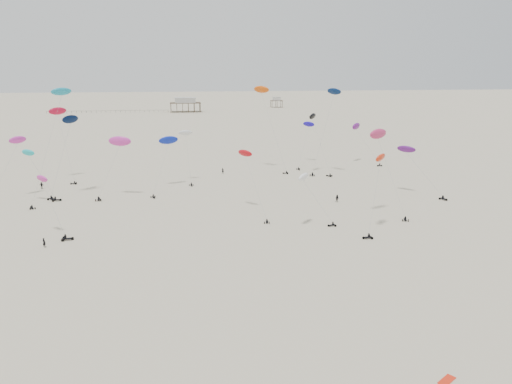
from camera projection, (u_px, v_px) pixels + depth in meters
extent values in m
plane|color=beige|center=(215.00, 143.00, 203.76)|extent=(900.00, 900.00, 0.00)
cube|color=brown|center=(185.00, 103.00, 344.71)|extent=(21.00, 13.00, 0.30)
cube|color=silver|center=(185.00, 100.00, 344.28)|extent=(14.00, 8.40, 3.20)
cube|color=#B2B2AD|center=(185.00, 98.00, 343.86)|extent=(15.00, 9.00, 0.30)
cube|color=brown|center=(277.00, 101.00, 383.84)|extent=(9.00, 7.00, 0.30)
cube|color=silver|center=(277.00, 99.00, 383.52)|extent=(5.60, 4.20, 2.40)
cube|color=#B2B2AD|center=(277.00, 97.00, 383.19)|extent=(6.00, 4.50, 0.30)
cube|color=black|center=(108.00, 111.00, 338.33)|extent=(80.00, 0.10, 0.10)
cylinder|color=gray|center=(304.00, 146.00, 156.10)|extent=(0.03, 0.03, 19.21)
ellipsoid|color=#1C0DB4|center=(309.00, 124.00, 162.06)|extent=(4.24, 4.26, 2.12)
cylinder|color=gray|center=(256.00, 187.00, 103.47)|extent=(0.03, 0.03, 16.90)
ellipsoid|color=red|center=(245.00, 153.00, 107.98)|extent=(3.81, 4.03, 1.94)
cylinder|color=gray|center=(318.00, 202.00, 96.28)|extent=(0.03, 0.03, 9.99)
ellipsoid|color=white|center=(303.00, 177.00, 95.71)|extent=(3.63, 4.11, 1.99)
cylinder|color=gray|center=(188.00, 159.00, 131.83)|extent=(0.03, 0.03, 14.03)
ellipsoid|color=white|center=(185.00, 133.00, 133.91)|extent=(3.78, 1.60, 1.87)
cylinder|color=gray|center=(424.00, 174.00, 118.99)|extent=(0.03, 0.03, 14.23)
ellipsoid|color=#5B1578|center=(406.00, 149.00, 121.88)|extent=(4.82, 4.96, 2.33)
cylinder|color=gray|center=(5.00, 172.00, 114.22)|extent=(0.03, 0.03, 15.88)
ellipsoid|color=#D832B3|center=(18.00, 140.00, 117.59)|extent=(4.20, 4.17, 2.13)
cylinder|color=gray|center=(161.00, 168.00, 123.19)|extent=(0.03, 0.03, 17.47)
ellipsoid|color=#0D22AF|center=(168.00, 140.00, 128.56)|extent=(5.73, 4.07, 2.65)
cylinder|color=gray|center=(42.00, 177.00, 113.81)|extent=(0.03, 0.03, 11.28)
ellipsoid|color=#1ABCCA|center=(28.00, 153.00, 112.57)|extent=(3.85, 3.12, 1.82)
cylinder|color=gray|center=(47.00, 149.00, 112.44)|extent=(0.03, 0.03, 27.06)
ellipsoid|color=#1790B3|center=(61.00, 92.00, 116.15)|extent=(5.26, 4.48, 2.38)
cylinder|color=gray|center=(66.00, 147.00, 134.02)|extent=(0.03, 0.03, 20.38)
ellipsoid|color=red|center=(57.00, 111.00, 136.38)|extent=(5.13, 4.38, 2.45)
cylinder|color=gray|center=(273.00, 132.00, 146.62)|extent=(0.03, 0.03, 25.32)
ellipsoid|color=#E4520C|center=(261.00, 89.00, 148.69)|extent=(5.44, 5.22, 2.65)
cylinder|color=gray|center=(54.00, 209.00, 89.94)|extent=(0.03, 0.03, 11.35)
ellipsoid|color=#DA33AD|center=(42.00, 179.00, 90.95)|extent=(3.18, 3.16, 1.60)
cylinder|color=gray|center=(374.00, 197.00, 91.66)|extent=(0.03, 0.03, 14.50)
ellipsoid|color=red|center=(380.00, 158.00, 93.52)|extent=(3.88, 4.10, 1.96)
cylinder|color=gray|center=(367.00, 146.00, 158.68)|extent=(0.03, 0.03, 14.61)
ellipsoid|color=#6D1780|center=(356.00, 126.00, 161.55)|extent=(4.81, 4.94, 2.49)
cylinder|color=gray|center=(61.00, 159.00, 117.83)|extent=(0.03, 0.03, 18.47)
ellipsoid|color=#041336|center=(70.00, 119.00, 119.62)|extent=(4.24, 4.71, 2.30)
cylinder|color=gray|center=(109.00, 171.00, 116.69)|extent=(0.03, 0.03, 13.36)
ellipsoid|color=#D933AD|center=(120.00, 141.00, 117.85)|extent=(5.81, 3.17, 2.67)
cylinder|color=gray|center=(323.00, 134.00, 141.92)|extent=(0.03, 0.03, 23.31)
ellipsoid|color=#051A46|center=(334.00, 91.00, 141.89)|extent=(4.59, 5.48, 2.47)
cylinder|color=gray|center=(321.00, 146.00, 142.58)|extent=(0.03, 0.03, 17.21)
ellipsoid|color=black|center=(312.00, 116.00, 144.22)|extent=(3.86, 4.48, 2.14)
cylinder|color=gray|center=(391.00, 177.00, 101.71)|extent=(0.03, 0.03, 17.27)
ellipsoid|color=#C42E63|center=(378.00, 134.00, 103.02)|extent=(5.08, 3.70, 2.35)
imported|color=black|center=(45.00, 247.00, 85.55)|extent=(0.86, 0.77, 1.95)
imported|color=black|center=(337.00, 202.00, 114.25)|extent=(1.14, 1.07, 2.03)
imported|color=black|center=(42.00, 189.00, 126.65)|extent=(1.37, 0.94, 2.12)
imported|color=black|center=(223.00, 173.00, 145.02)|extent=(0.79, 0.63, 1.92)
cube|color=red|center=(447.00, 381.00, 49.08)|extent=(2.32, 1.98, 0.08)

